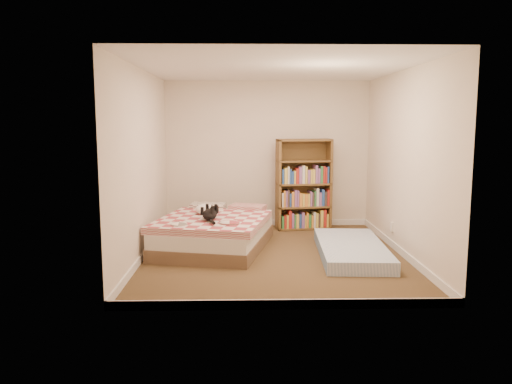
{
  "coord_description": "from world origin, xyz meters",
  "views": [
    {
      "loc": [
        -0.4,
        -6.62,
        1.8
      ],
      "look_at": [
        -0.24,
        0.3,
        0.83
      ],
      "focal_mm": 35.0,
      "sensor_mm": 36.0,
      "label": 1
    }
  ],
  "objects_px": {
    "floor_mattress": "(351,249)",
    "white_dog": "(205,209)",
    "black_cat": "(210,214)",
    "bookshelf": "(303,196)",
    "bed": "(215,231)"
  },
  "relations": [
    {
      "from": "bookshelf",
      "to": "floor_mattress",
      "type": "distance_m",
      "value": 1.88
    },
    {
      "from": "bed",
      "to": "bookshelf",
      "type": "relative_size",
      "value": 1.44
    },
    {
      "from": "bed",
      "to": "bookshelf",
      "type": "bearing_deg",
      "value": 54.45
    },
    {
      "from": "floor_mattress",
      "to": "white_dog",
      "type": "bearing_deg",
      "value": 166.44
    },
    {
      "from": "white_dog",
      "to": "floor_mattress",
      "type": "bearing_deg",
      "value": -5.82
    },
    {
      "from": "bed",
      "to": "bookshelf",
      "type": "distance_m",
      "value": 1.94
    },
    {
      "from": "black_cat",
      "to": "bookshelf",
      "type": "bearing_deg",
      "value": 57.05
    },
    {
      "from": "bed",
      "to": "white_dog",
      "type": "bearing_deg",
      "value": 152.61
    },
    {
      "from": "white_dog",
      "to": "bookshelf",
      "type": "bearing_deg",
      "value": 47.12
    },
    {
      "from": "bookshelf",
      "to": "floor_mattress",
      "type": "relative_size",
      "value": 0.8
    },
    {
      "from": "black_cat",
      "to": "floor_mattress",
      "type": "bearing_deg",
      "value": 4.17
    },
    {
      "from": "bookshelf",
      "to": "black_cat",
      "type": "height_order",
      "value": "bookshelf"
    },
    {
      "from": "bookshelf",
      "to": "floor_mattress",
      "type": "height_order",
      "value": "bookshelf"
    },
    {
      "from": "white_dog",
      "to": "black_cat",
      "type": "bearing_deg",
      "value": -64.65
    },
    {
      "from": "bookshelf",
      "to": "white_dog",
      "type": "xyz_separation_m",
      "value": [
        -1.57,
        -1.14,
        -0.02
      ]
    }
  ]
}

